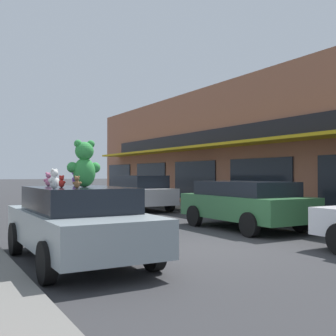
% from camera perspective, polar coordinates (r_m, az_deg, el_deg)
% --- Properties ---
extents(ground_plane, '(260.00, 260.00, 0.00)m').
position_cam_1_polar(ground_plane, '(9.96, 5.29, -10.81)').
color(ground_plane, '#333335').
extents(storefront_row, '(13.02, 30.46, 6.18)m').
position_cam_1_polar(storefront_row, '(24.32, 18.54, 2.45)').
color(storefront_row, '#9E6047').
rests_on(storefront_row, ground_plane).
extents(plush_art_car, '(2.09, 4.49, 1.47)m').
position_cam_1_polar(plush_art_car, '(8.51, -12.06, -7.11)').
color(plush_art_car, '#8C999E').
rests_on(plush_art_car, ground_plane).
extents(teddy_bear_giant, '(0.68, 0.41, 0.93)m').
position_cam_1_polar(teddy_bear_giant, '(8.43, -11.28, 0.48)').
color(teddy_bear_giant, green).
rests_on(teddy_bear_giant, plush_art_car).
extents(teddy_bear_brown, '(0.17, 0.13, 0.23)m').
position_cam_1_polar(teddy_bear_brown, '(7.81, -12.22, -1.89)').
color(teddy_bear_brown, olive).
rests_on(teddy_bear_brown, plush_art_car).
extents(teddy_bear_purple, '(0.22, 0.27, 0.37)m').
position_cam_1_polar(teddy_bear_purple, '(9.55, -12.41, -1.29)').
color(teddy_bear_purple, purple).
rests_on(teddy_bear_purple, plush_art_car).
extents(teddy_bear_pink, '(0.22, 0.17, 0.30)m').
position_cam_1_polar(teddy_bear_pink, '(9.36, -15.88, -1.49)').
color(teddy_bear_pink, pink).
rests_on(teddy_bear_pink, plush_art_car).
extents(teddy_bear_red, '(0.18, 0.12, 0.24)m').
position_cam_1_polar(teddy_bear_red, '(8.31, -14.22, -1.79)').
color(teddy_bear_red, red).
rests_on(teddy_bear_red, plush_art_car).
extents(teddy_bear_white, '(0.25, 0.23, 0.36)m').
position_cam_1_polar(teddy_bear_white, '(7.68, -15.16, -1.45)').
color(teddy_bear_white, white).
rests_on(teddy_bear_white, plush_art_car).
extents(parked_car_far_center, '(2.18, 4.44, 1.49)m').
position_cam_1_polar(parked_car_far_center, '(13.45, 10.38, -4.60)').
color(parked_car_far_center, '#336B3D').
rests_on(parked_car_far_center, ground_plane).
extents(parked_car_far_right, '(2.00, 4.44, 1.66)m').
position_cam_1_polar(parked_car_far_right, '(19.98, -3.98, -3.17)').
color(parked_car_far_right, '#B7B7BC').
rests_on(parked_car_far_right, ground_plane).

